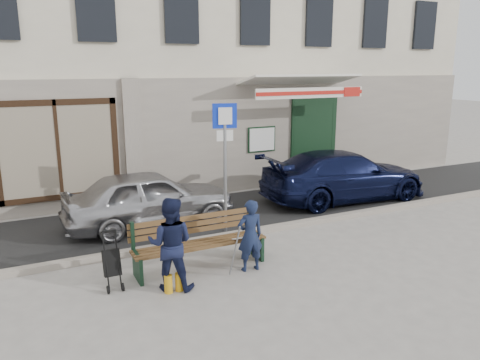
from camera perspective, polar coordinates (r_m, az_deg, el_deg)
ground at (r=8.72m, az=4.68°, el=-9.94°), size 80.00×80.00×0.00m
asphalt_lane at (r=11.31m, az=-3.37°, el=-4.28°), size 60.00×3.20×0.01m
curb at (r=9.92m, az=0.24°, el=-6.54°), size 60.00×0.18×0.12m
building at (r=15.92m, az=-11.52°, el=18.76°), size 20.00×8.27×10.00m
car_silver at (r=10.58m, az=-10.93°, el=-2.19°), size 3.82×1.65×1.28m
car_navy at (r=12.76m, az=12.56°, el=0.54°), size 4.65×2.08×1.33m
parking_sign at (r=9.76m, az=-1.85°, el=4.05°), size 0.51×0.13×2.76m
bench at (r=8.31m, az=-5.21°, el=-7.76°), size 2.40×1.17×0.98m
man at (r=8.14m, az=1.23°, el=-6.78°), size 0.49×0.33×1.28m
woman at (r=7.53m, az=-8.47°, el=-7.71°), size 0.92×0.86×1.52m
stroller at (r=7.87m, az=-15.36°, el=-9.83°), size 0.27×0.39×0.93m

